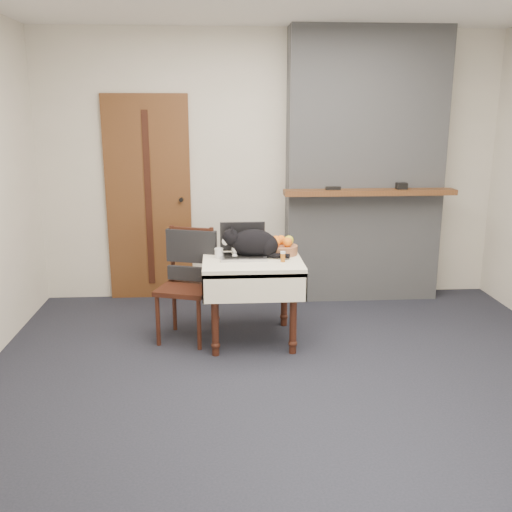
{
  "coord_description": "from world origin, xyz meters",
  "views": [
    {
      "loc": [
        -0.52,
        -3.62,
        1.83
      ],
      "look_at": [
        -0.23,
        0.73,
        0.72
      ],
      "focal_mm": 40.0,
      "sensor_mm": 36.0,
      "label": 1
    }
  ],
  "objects_px": {
    "laptop": "(243,248)",
    "chair": "(189,268)",
    "cat": "(254,244)",
    "door": "(149,199)",
    "side_table": "(252,271)",
    "pill_bottle": "(283,256)",
    "cream_jar": "(219,253)",
    "fruit_basket": "(282,247)"
  },
  "relations": [
    {
      "from": "door",
      "to": "fruit_basket",
      "type": "relative_size",
      "value": 7.72
    },
    {
      "from": "door",
      "to": "pill_bottle",
      "type": "xyz_separation_m",
      "value": [
        1.17,
        -1.35,
        -0.26
      ]
    },
    {
      "from": "cat",
      "to": "cream_jar",
      "type": "bearing_deg",
      "value": 177.9
    },
    {
      "from": "cat",
      "to": "cream_jar",
      "type": "height_order",
      "value": "cat"
    },
    {
      "from": "side_table",
      "to": "chair",
      "type": "xyz_separation_m",
      "value": [
        -0.51,
        0.13,
        0.0
      ]
    },
    {
      "from": "chair",
      "to": "cat",
      "type": "bearing_deg",
      "value": 5.82
    },
    {
      "from": "door",
      "to": "fruit_basket",
      "type": "xyz_separation_m",
      "value": [
        1.19,
        -1.1,
        -0.24
      ]
    },
    {
      "from": "door",
      "to": "side_table",
      "type": "xyz_separation_m",
      "value": [
        0.94,
        -1.19,
        -0.41
      ]
    },
    {
      "from": "side_table",
      "to": "cream_jar",
      "type": "distance_m",
      "value": 0.3
    },
    {
      "from": "door",
      "to": "chair",
      "type": "bearing_deg",
      "value": -68.06
    },
    {
      "from": "cat",
      "to": "pill_bottle",
      "type": "relative_size",
      "value": 6.5
    },
    {
      "from": "side_table",
      "to": "cream_jar",
      "type": "bearing_deg",
      "value": 178.32
    },
    {
      "from": "door",
      "to": "cat",
      "type": "height_order",
      "value": "door"
    },
    {
      "from": "fruit_basket",
      "to": "laptop",
      "type": "bearing_deg",
      "value": -169.95
    },
    {
      "from": "laptop",
      "to": "cat",
      "type": "distance_m",
      "value": 0.1
    },
    {
      "from": "door",
      "to": "chair",
      "type": "height_order",
      "value": "door"
    },
    {
      "from": "door",
      "to": "cat",
      "type": "distance_m",
      "value": 1.54
    },
    {
      "from": "side_table",
      "to": "laptop",
      "type": "height_order",
      "value": "laptop"
    },
    {
      "from": "cat",
      "to": "laptop",
      "type": "bearing_deg",
      "value": 159.15
    },
    {
      "from": "laptop",
      "to": "chair",
      "type": "bearing_deg",
      "value": 168.74
    },
    {
      "from": "laptop",
      "to": "pill_bottle",
      "type": "height_order",
      "value": "laptop"
    },
    {
      "from": "door",
      "to": "pill_bottle",
      "type": "relative_size",
      "value": 24.11
    },
    {
      "from": "cat",
      "to": "pill_bottle",
      "type": "bearing_deg",
      "value": -40.52
    },
    {
      "from": "laptop",
      "to": "fruit_basket",
      "type": "relative_size",
      "value": 1.41
    },
    {
      "from": "cream_jar",
      "to": "chair",
      "type": "xyz_separation_m",
      "value": [
        -0.25,
        0.12,
        -0.15
      ]
    },
    {
      "from": "laptop",
      "to": "chair",
      "type": "height_order",
      "value": "laptop"
    },
    {
      "from": "cat",
      "to": "side_table",
      "type": "bearing_deg",
      "value": -154.82
    },
    {
      "from": "door",
      "to": "laptop",
      "type": "height_order",
      "value": "door"
    },
    {
      "from": "door",
      "to": "cream_jar",
      "type": "distance_m",
      "value": 1.39
    },
    {
      "from": "laptop",
      "to": "cream_jar",
      "type": "relative_size",
      "value": 4.65
    },
    {
      "from": "door",
      "to": "pill_bottle",
      "type": "height_order",
      "value": "door"
    },
    {
      "from": "side_table",
      "to": "laptop",
      "type": "xyz_separation_m",
      "value": [
        -0.07,
        0.04,
        0.18
      ]
    },
    {
      "from": "cat",
      "to": "chair",
      "type": "height_order",
      "value": "cat"
    },
    {
      "from": "laptop",
      "to": "cream_jar",
      "type": "xyz_separation_m",
      "value": [
        -0.19,
        -0.03,
        -0.03
      ]
    },
    {
      "from": "side_table",
      "to": "cat",
      "type": "distance_m",
      "value": 0.23
    },
    {
      "from": "side_table",
      "to": "cream_jar",
      "type": "xyz_separation_m",
      "value": [
        -0.26,
        0.01,
        0.15
      ]
    },
    {
      "from": "door",
      "to": "side_table",
      "type": "bearing_deg",
      "value": -51.79
    },
    {
      "from": "laptop",
      "to": "fruit_basket",
      "type": "height_order",
      "value": "laptop"
    },
    {
      "from": "pill_bottle",
      "to": "fruit_basket",
      "type": "relative_size",
      "value": 0.32
    },
    {
      "from": "chair",
      "to": "fruit_basket",
      "type": "bearing_deg",
      "value": 15.87
    },
    {
      "from": "cat",
      "to": "fruit_basket",
      "type": "relative_size",
      "value": 2.08
    },
    {
      "from": "pill_bottle",
      "to": "cream_jar",
      "type": "bearing_deg",
      "value": 162.08
    }
  ]
}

